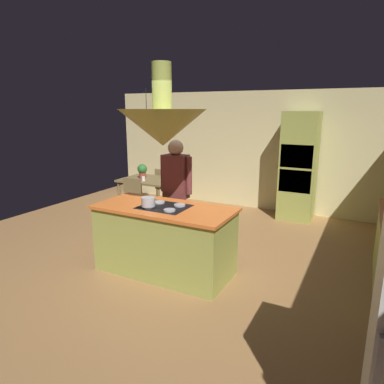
% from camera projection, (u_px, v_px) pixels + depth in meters
% --- Properties ---
extents(ground, '(8.16, 8.16, 0.00)m').
position_uv_depth(ground, '(173.00, 265.00, 4.89)').
color(ground, '#9E7042').
extents(wall_back, '(6.80, 0.10, 2.55)m').
position_uv_depth(wall_back, '(252.00, 151.00, 7.57)').
color(wall_back, beige).
rests_on(wall_back, ground).
extents(kitchen_island, '(1.85, 0.87, 0.94)m').
position_uv_depth(kitchen_island, '(165.00, 239.00, 4.61)').
color(kitchen_island, '#A0A84C').
rests_on(kitchen_island, ground).
extents(oven_tower, '(0.66, 0.62, 2.13)m').
position_uv_depth(oven_tower, '(299.00, 166.00, 6.77)').
color(oven_tower, '#A0A84C').
rests_on(oven_tower, ground).
extents(dining_table, '(1.09, 0.87, 0.76)m').
position_uv_depth(dining_table, '(149.00, 184.00, 7.14)').
color(dining_table, olive).
rests_on(dining_table, ground).
extents(person_at_island, '(0.53, 0.23, 1.73)m').
position_uv_depth(person_at_island, '(176.00, 188.00, 5.20)').
color(person_at_island, tan).
rests_on(person_at_island, ground).
extents(range_hood, '(1.10, 1.10, 1.00)m').
position_uv_depth(range_hood, '(163.00, 125.00, 4.26)').
color(range_hood, '#A0A84C').
extents(pendant_light_over_table, '(0.32, 0.32, 0.82)m').
position_uv_depth(pendant_light_over_table, '(147.00, 125.00, 6.86)').
color(pendant_light_over_table, '#E0B266').
extents(chair_facing_island, '(0.40, 0.40, 0.87)m').
position_uv_depth(chair_facing_island, '(129.00, 198.00, 6.61)').
color(chair_facing_island, olive).
rests_on(chair_facing_island, ground).
extents(chair_by_back_wall, '(0.40, 0.40, 0.87)m').
position_uv_depth(chair_by_back_wall, '(165.00, 185.00, 7.74)').
color(chair_by_back_wall, olive).
rests_on(chair_by_back_wall, ground).
extents(potted_plant_on_table, '(0.20, 0.20, 0.30)m').
position_uv_depth(potted_plant_on_table, '(142.00, 170.00, 7.13)').
color(potted_plant_on_table, '#99382D').
rests_on(potted_plant_on_table, dining_table).
extents(cup_on_table, '(0.07, 0.07, 0.09)m').
position_uv_depth(cup_on_table, '(143.00, 179.00, 6.91)').
color(cup_on_table, white).
rests_on(cup_on_table, dining_table).
extents(cooking_pot_on_cooktop, '(0.18, 0.18, 0.12)m').
position_uv_depth(cooking_pot_on_cooktop, '(148.00, 202.00, 4.45)').
color(cooking_pot_on_cooktop, '#B2B2B7').
rests_on(cooking_pot_on_cooktop, kitchen_island).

